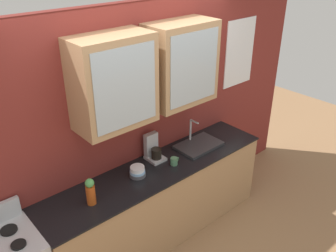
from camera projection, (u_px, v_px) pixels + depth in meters
The scene contains 8 objects.
ground_plane at pixel (159, 233), 4.16m from camera, with size 10.00×10.00×0.00m, color #936B47.
back_wall_unit at pixel (140, 112), 3.69m from camera, with size 4.96×0.48×2.51m.
counter at pixel (159, 202), 3.95m from camera, with size 2.63×0.60×0.89m.
sink_faucet at pixel (198, 145), 4.13m from camera, with size 0.52×0.34×0.30m.
bowl_stack at pixel (137, 172), 3.60m from camera, with size 0.16×0.16×0.11m.
vase at pixel (90, 191), 3.19m from camera, with size 0.08×0.08×0.26m.
cup_near_sink at pixel (174, 161), 3.79m from camera, with size 0.11×0.08×0.08m.
coffee_maker at pixel (153, 150), 3.86m from camera, with size 0.17×0.20×0.29m.
Camera 1 is at (-1.98, -2.42, 3.01)m, focal length 38.75 mm.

